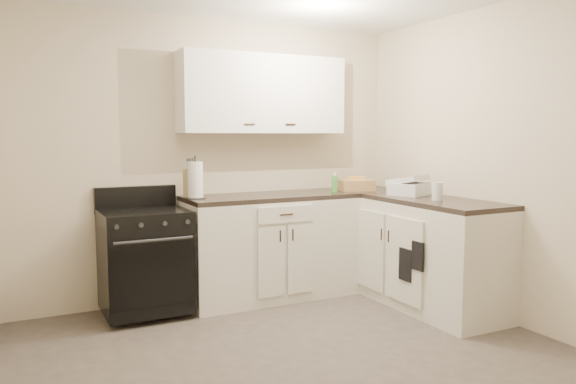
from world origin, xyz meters
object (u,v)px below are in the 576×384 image
knife_block (192,183)px  countertop_grill (409,189)px  stove (145,260)px  wicker_basket (357,185)px  paper_towel (195,180)px

knife_block → countertop_grill: knife_block is taller
countertop_grill → knife_block: bearing=134.9°
stove → wicker_basket: wicker_basket is taller
knife_block → countertop_grill: (1.78, -0.71, -0.07)m
stove → countertop_grill: (2.22, -0.57, 0.54)m
wicker_basket → countertop_grill: size_ratio=1.05×
countertop_grill → stove: bearing=142.2°
knife_block → countertop_grill: bearing=-46.2°
paper_towel → wicker_basket: size_ratio=0.98×
stove → countertop_grill: size_ratio=2.73×
stove → wicker_basket: size_ratio=2.60×
knife_block → paper_towel: size_ratio=0.79×
paper_towel → countertop_grill: bearing=-18.9°
wicker_basket → countertop_grill: (0.19, -0.54, 0.00)m
knife_block → paper_towel: 0.11m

